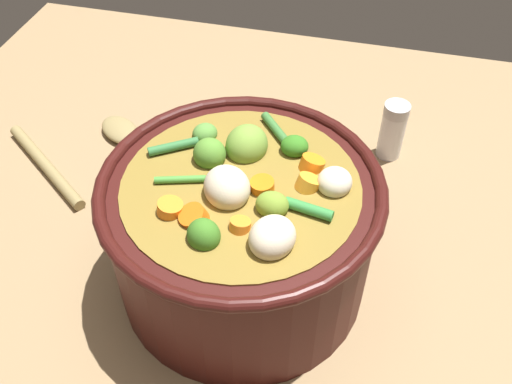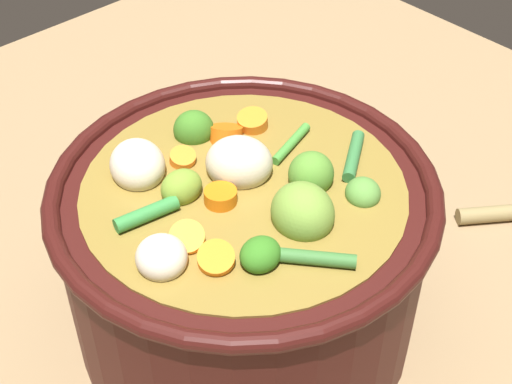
# 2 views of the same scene
# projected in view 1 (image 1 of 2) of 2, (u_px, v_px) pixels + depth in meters

# --- Properties ---
(ground_plane) EXTENTS (1.10, 1.10, 0.00)m
(ground_plane) POSITION_uv_depth(u_px,v_px,m) (243.00, 276.00, 0.67)
(ground_plane) COLOR #8C704C
(cooking_pot) EXTENTS (0.29, 0.29, 0.18)m
(cooking_pot) POSITION_uv_depth(u_px,v_px,m) (242.00, 230.00, 0.61)
(cooking_pot) COLOR #38110F
(cooking_pot) RESTS_ON ground_plane
(wooden_spoon) EXTENTS (0.20, 0.20, 0.02)m
(wooden_spoon) POSITION_uv_depth(u_px,v_px,m) (87.00, 146.00, 0.82)
(wooden_spoon) COLOR olive
(wooden_spoon) RESTS_ON ground_plane
(salt_shaker) EXTENTS (0.03, 0.03, 0.09)m
(salt_shaker) POSITION_uv_depth(u_px,v_px,m) (393.00, 130.00, 0.79)
(salt_shaker) COLOR silver
(salt_shaker) RESTS_ON ground_plane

